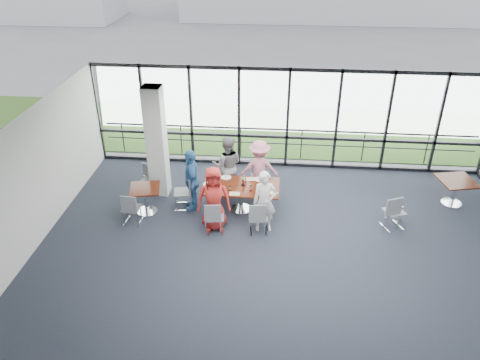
# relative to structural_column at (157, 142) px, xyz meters

# --- Properties ---
(floor) EXTENTS (12.00, 10.00, 0.02)m
(floor) POSITION_rel_structural_column_xyz_m (3.60, -3.00, -1.61)
(floor) COLOR #222632
(floor) RESTS_ON ground
(ceiling) EXTENTS (12.00, 10.00, 0.04)m
(ceiling) POSITION_rel_structural_column_xyz_m (3.60, -3.00, 1.60)
(ceiling) COLOR white
(ceiling) RESTS_ON ground
(wall_left) EXTENTS (0.10, 10.00, 3.20)m
(wall_left) POSITION_rel_structural_column_xyz_m (-2.40, -3.00, 0.00)
(wall_left) COLOR silver
(wall_left) RESTS_ON ground
(curtain_wall_back) EXTENTS (12.00, 0.10, 3.20)m
(curtain_wall_back) POSITION_rel_structural_column_xyz_m (3.60, 2.00, 0.00)
(curtain_wall_back) COLOR white
(curtain_wall_back) RESTS_ON ground
(structural_column) EXTENTS (0.50, 0.50, 3.20)m
(structural_column) POSITION_rel_structural_column_xyz_m (0.00, 0.00, 0.00)
(structural_column) COLOR silver
(structural_column) RESTS_ON ground
(apron) EXTENTS (80.00, 70.00, 0.02)m
(apron) POSITION_rel_structural_column_xyz_m (3.60, 7.00, -1.62)
(apron) COLOR slate
(apron) RESTS_ON ground
(grass_strip) EXTENTS (80.00, 5.00, 0.01)m
(grass_strip) POSITION_rel_structural_column_xyz_m (3.60, 5.00, -1.59)
(grass_strip) COLOR #345F1A
(grass_strip) RESTS_ON ground
(guard_rail) EXTENTS (12.00, 0.06, 0.06)m
(guard_rail) POSITION_rel_structural_column_xyz_m (3.60, 2.60, -1.10)
(guard_rail) COLOR #2D2D33
(guard_rail) RESTS_ON ground
(main_table) EXTENTS (2.04, 1.13, 0.75)m
(main_table) POSITION_rel_structural_column_xyz_m (2.41, -0.71, -0.96)
(main_table) COLOR #3B1A08
(main_table) RESTS_ON ground
(side_table_left) EXTENTS (0.91, 0.91, 0.75)m
(side_table_left) POSITION_rel_structural_column_xyz_m (-0.13, -1.06, -0.98)
(side_table_left) COLOR #3B1A08
(side_table_left) RESTS_ON ground
(side_table_right) EXTENTS (1.10, 1.10, 0.75)m
(side_table_right) POSITION_rel_structural_column_xyz_m (8.27, 0.13, -0.96)
(side_table_right) COLOR #3B1A08
(side_table_right) RESTS_ON ground
(diner_near_left) EXTENTS (0.93, 0.68, 1.74)m
(diner_near_left) POSITION_rel_structural_column_xyz_m (1.80, -1.62, -0.73)
(diner_near_left) COLOR #AF2520
(diner_near_left) RESTS_ON ground
(diner_near_right) EXTENTS (0.66, 0.52, 1.65)m
(diner_near_right) POSITION_rel_structural_column_xyz_m (3.07, -1.58, -0.77)
(diner_near_right) COLOR silver
(diner_near_right) RESTS_ON ground
(diner_far_left) EXTENTS (0.90, 0.60, 1.77)m
(diner_far_left) POSITION_rel_structural_column_xyz_m (1.94, 0.15, -0.71)
(diner_far_left) COLOR slate
(diner_far_left) RESTS_ON ground
(diner_far_right) EXTENTS (1.12, 0.64, 1.67)m
(diner_far_right) POSITION_rel_structural_column_xyz_m (2.84, 0.17, -0.76)
(diner_far_right) COLOR #CC7588
(diner_far_right) RESTS_ON ground
(diner_end) EXTENTS (0.77, 1.13, 1.77)m
(diner_end) POSITION_rel_structural_column_xyz_m (1.08, -0.74, -0.71)
(diner_end) COLOR #3068A1
(diner_end) RESTS_ON ground
(chair_main_nl) EXTENTS (0.49, 0.49, 0.89)m
(chair_main_nl) POSITION_rel_structural_column_xyz_m (1.85, -1.79, -1.15)
(chair_main_nl) COLOR slate
(chair_main_nl) RESTS_ON ground
(chair_main_nr) EXTENTS (0.49, 0.49, 0.90)m
(chair_main_nr) POSITION_rel_structural_column_xyz_m (2.94, -1.71, -1.15)
(chair_main_nr) COLOR slate
(chair_main_nr) RESTS_ON ground
(chair_main_fl) EXTENTS (0.47, 0.47, 0.91)m
(chair_main_fl) POSITION_rel_structural_column_xyz_m (1.85, 0.24, -1.15)
(chair_main_fl) COLOR slate
(chair_main_fl) RESTS_ON ground
(chair_main_fr) EXTENTS (0.49, 0.49, 0.91)m
(chair_main_fr) POSITION_rel_structural_column_xyz_m (2.82, 0.31, -1.15)
(chair_main_fr) COLOR slate
(chair_main_fr) RESTS_ON ground
(chair_main_end) EXTENTS (0.54, 0.54, 0.97)m
(chair_main_end) POSITION_rel_structural_column_xyz_m (0.82, -0.74, -1.11)
(chair_main_end) COLOR slate
(chair_main_end) RESTS_ON ground
(chair_spare_la) EXTENTS (0.47, 0.47, 0.89)m
(chair_spare_la) POSITION_rel_structural_column_xyz_m (-0.37, -1.58, -1.16)
(chair_spare_la) COLOR slate
(chair_spare_la) RESTS_ON ground
(chair_spare_lb) EXTENTS (0.50, 0.50, 0.80)m
(chair_spare_lb) POSITION_rel_structural_column_xyz_m (-0.32, -0.01, -1.20)
(chair_spare_lb) COLOR slate
(chair_spare_lb) RESTS_ON ground
(chair_spare_r) EXTENTS (0.61, 0.61, 0.95)m
(chair_spare_r) POSITION_rel_structural_column_xyz_m (6.38, -1.19, -1.12)
(chair_spare_r) COLOR slate
(chair_spare_r) RESTS_ON ground
(plate_nl) EXTENTS (0.27, 0.27, 0.01)m
(plate_nl) POSITION_rel_structural_column_xyz_m (1.83, -1.06, -0.84)
(plate_nl) COLOR white
(plate_nl) RESTS_ON main_table
(plate_nr) EXTENTS (0.27, 0.27, 0.01)m
(plate_nr) POSITION_rel_structural_column_xyz_m (3.01, -1.06, -0.84)
(plate_nr) COLOR white
(plate_nr) RESTS_ON main_table
(plate_fl) EXTENTS (0.28, 0.28, 0.01)m
(plate_fl) POSITION_rel_structural_column_xyz_m (1.96, -0.31, -0.84)
(plate_fl) COLOR white
(plate_fl) RESTS_ON main_table
(plate_fr) EXTENTS (0.28, 0.28, 0.01)m
(plate_fr) POSITION_rel_structural_column_xyz_m (2.88, -0.32, -0.84)
(plate_fr) COLOR white
(plate_fr) RESTS_ON main_table
(plate_end) EXTENTS (0.26, 0.26, 0.01)m
(plate_end) POSITION_rel_structural_column_xyz_m (1.51, -0.72, -0.84)
(plate_end) COLOR white
(plate_end) RESTS_ON main_table
(tumbler_a) EXTENTS (0.06, 0.06, 0.13)m
(tumbler_a) POSITION_rel_structural_column_xyz_m (2.14, -0.97, -0.79)
(tumbler_a) COLOR white
(tumbler_a) RESTS_ON main_table
(tumbler_b) EXTENTS (0.07, 0.07, 0.15)m
(tumbler_b) POSITION_rel_structural_column_xyz_m (2.68, -0.94, -0.78)
(tumbler_b) COLOR white
(tumbler_b) RESTS_ON main_table
(tumbler_c) EXTENTS (0.08, 0.08, 0.15)m
(tumbler_c) POSITION_rel_structural_column_xyz_m (2.49, -0.49, -0.77)
(tumbler_c) COLOR white
(tumbler_c) RESTS_ON main_table
(tumbler_d) EXTENTS (0.08, 0.08, 0.15)m
(tumbler_d) POSITION_rel_structural_column_xyz_m (1.75, -0.83, -0.77)
(tumbler_d) COLOR white
(tumbler_d) RESTS_ON main_table
(menu_a) EXTENTS (0.28, 0.20, 0.00)m
(menu_a) POSITION_rel_structural_column_xyz_m (2.28, -1.13, -0.85)
(menu_a) COLOR silver
(menu_a) RESTS_ON main_table
(menu_b) EXTENTS (0.34, 0.33, 0.00)m
(menu_b) POSITION_rel_structural_column_xyz_m (3.24, -0.98, -0.85)
(menu_b) COLOR silver
(menu_b) RESTS_ON main_table
(menu_c) EXTENTS (0.31, 0.23, 0.00)m
(menu_c) POSITION_rel_structural_column_xyz_m (2.61, -0.33, -0.85)
(menu_c) COLOR silver
(menu_c) RESTS_ON main_table
(condiment_caddy) EXTENTS (0.10, 0.07, 0.04)m
(condiment_caddy) POSITION_rel_structural_column_xyz_m (2.46, -0.68, -0.83)
(condiment_caddy) COLOR black
(condiment_caddy) RESTS_ON main_table
(ketchup_bottle) EXTENTS (0.06, 0.06, 0.18)m
(ketchup_bottle) POSITION_rel_structural_column_xyz_m (2.46, -0.68, -0.76)
(ketchup_bottle) COLOR #AA0111
(ketchup_bottle) RESTS_ON main_table
(green_bottle) EXTENTS (0.05, 0.05, 0.20)m
(green_bottle) POSITION_rel_structural_column_xyz_m (2.45, -0.67, -0.75)
(green_bottle) COLOR #156F2F
(green_bottle) RESTS_ON main_table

